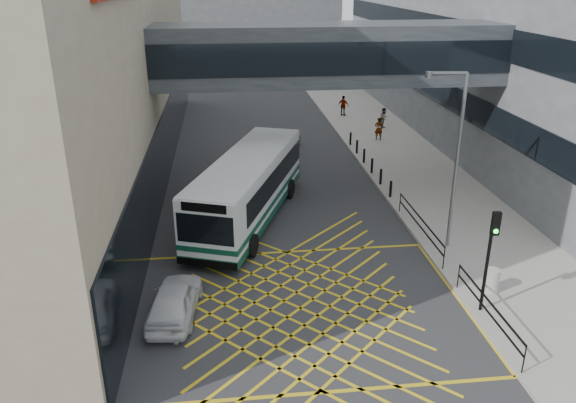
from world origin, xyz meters
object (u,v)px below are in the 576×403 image
object	(u,v)px
car_silver	(282,141)
traffic_light	(491,248)
pedestrian_c	(343,106)
car_dark	(276,164)
bus	(249,186)
pedestrian_b	(384,118)
car_white	(174,300)
pedestrian_a	(379,129)
litter_bin	(492,280)
street_lamp	(454,152)

from	to	relation	value
car_silver	traffic_light	distance (m)	21.48
pedestrian_c	car_dark	bearing A→B (deg)	99.17
bus	pedestrian_b	distance (m)	19.50
car_white	pedestrian_a	xyz separation A→B (m)	(13.03, 21.04, 0.31)
traffic_light	pedestrian_b	size ratio (longest dim) A/B	2.48
pedestrian_c	pedestrian_a	bearing A→B (deg)	133.26
car_dark	litter_bin	distance (m)	16.08
traffic_light	litter_bin	xyz separation A→B (m)	(0.94, 1.28, -2.08)
car_silver	pedestrian_b	world-z (taller)	pedestrian_b
pedestrian_a	pedestrian_b	world-z (taller)	pedestrian_a
pedestrian_c	bus	bearing A→B (deg)	102.04
car_silver	pedestrian_a	distance (m)	7.33
street_lamp	pedestrian_b	distance (m)	20.71
car_dark	traffic_light	size ratio (longest dim) A/B	1.11
car_white	car_silver	bearing A→B (deg)	-99.86
litter_bin	pedestrian_c	size ratio (longest dim) A/B	0.55
car_silver	litter_bin	distance (m)	20.40
litter_bin	car_white	bearing A→B (deg)	-179.55
street_lamp	pedestrian_c	world-z (taller)	street_lamp
car_white	car_silver	size ratio (longest dim) A/B	0.89
street_lamp	litter_bin	distance (m)	5.54
car_white	traffic_light	xyz separation A→B (m)	(10.86, -1.19, 2.04)
street_lamp	car_white	bearing A→B (deg)	-154.19
street_lamp	pedestrian_a	distance (m)	17.44
street_lamp	litter_bin	size ratio (longest dim) A/B	8.28
car_silver	pedestrian_c	bearing A→B (deg)	-105.15
bus	pedestrian_b	world-z (taller)	bus
car_dark	pedestrian_c	size ratio (longest dim) A/B	2.58
traffic_light	pedestrian_c	xyz separation A→B (m)	(1.17, 29.86, -1.70)
bus	pedestrian_c	bearing A→B (deg)	86.25
car_silver	car_white	bearing A→B (deg)	92.54
car_silver	litter_bin	xyz separation A→B (m)	(5.96, -19.51, -0.11)
car_white	pedestrian_a	world-z (taller)	pedestrian_a
litter_bin	car_silver	bearing A→B (deg)	107.00
traffic_light	pedestrian_b	xyz separation A→B (m)	(3.45, 25.42, -1.75)
litter_bin	street_lamp	bearing A→B (deg)	95.30
pedestrian_b	car_white	bearing A→B (deg)	-162.21
car_white	street_lamp	size ratio (longest dim) A/B	0.55
bus	car_silver	bearing A→B (deg)	96.20
car_dark	car_silver	distance (m)	5.00
traffic_light	litter_bin	bearing A→B (deg)	58.68
pedestrian_a	traffic_light	bearing A→B (deg)	87.96
car_silver	pedestrian_a	xyz separation A→B (m)	(7.19, 1.44, 0.25)
car_silver	traffic_light	bearing A→B (deg)	122.72
traffic_light	street_lamp	size ratio (longest dim) A/B	0.51
traffic_light	pedestrian_c	distance (m)	29.94
bus	pedestrian_a	bearing A→B (deg)	71.95
bus	street_lamp	bearing A→B (deg)	-7.10
bus	car_silver	xyz separation A→B (m)	(2.78, 11.28, -1.00)
car_dark	pedestrian_b	distance (m)	13.34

